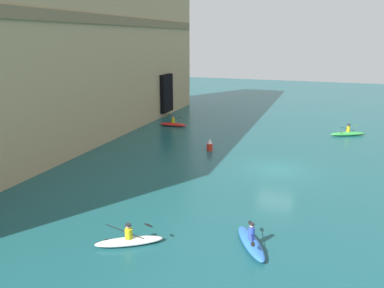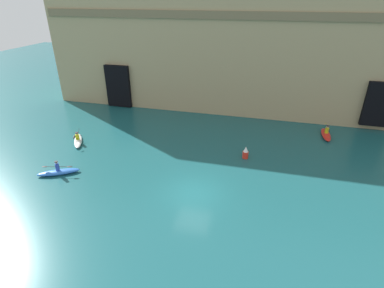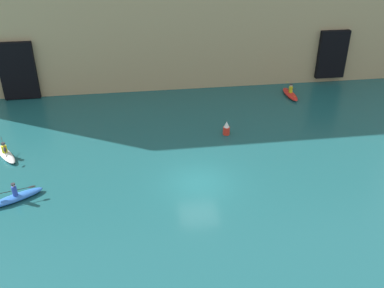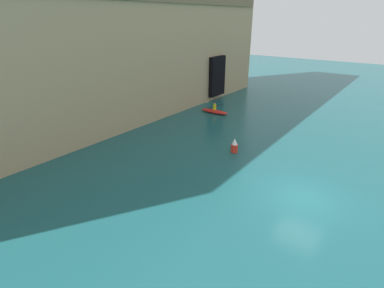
# 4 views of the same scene
# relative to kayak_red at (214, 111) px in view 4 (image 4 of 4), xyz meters

# --- Properties ---
(ground_plane) EXTENTS (120.00, 120.00, 0.00)m
(ground_plane) POSITION_rel_kayak_red_xyz_m (-10.25, -12.39, -0.24)
(ground_plane) COLOR #195156
(cliff_bluff) EXTENTS (45.33, 7.74, 16.68)m
(cliff_bluff) POSITION_rel_kayak_red_xyz_m (-9.26, 6.68, 8.09)
(cliff_bluff) COLOR tan
(cliff_bluff) RESTS_ON ground
(kayak_red) EXTENTS (0.85, 3.05, 1.15)m
(kayak_red) POSITION_rel_kayak_red_xyz_m (0.00, 0.00, 0.00)
(kayak_red) COLOR red
(kayak_red) RESTS_ON ground
(marker_buoy) EXTENTS (0.50, 0.50, 1.06)m
(marker_buoy) POSITION_rel_kayak_red_xyz_m (-7.24, -6.38, 0.26)
(marker_buoy) COLOR red
(marker_buoy) RESTS_ON ground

